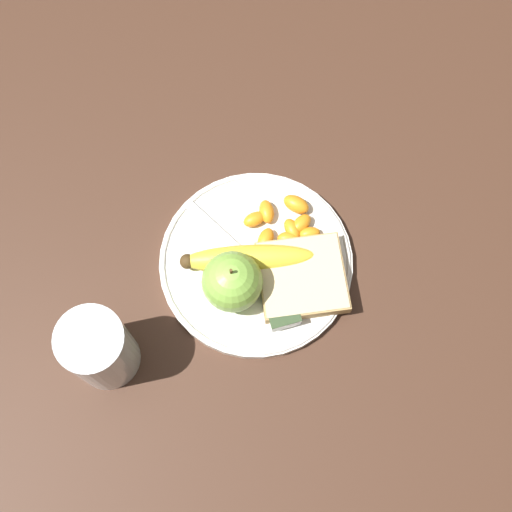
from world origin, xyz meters
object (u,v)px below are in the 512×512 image
Objects in this scene: apple at (232,282)px; bread_slice at (302,277)px; plate at (256,262)px; jam_packet at (283,315)px; banana at (247,259)px; fork at (254,264)px; juice_glass at (100,350)px.

bread_slice is at bearing -6.84° from apple.
jam_packet is at bearing -81.14° from plate.
banana reaches higher than jam_packet.
jam_packet reaches higher than plate.
jam_packet is at bearing -132.14° from bread_slice.
banana is 1.44× the size of bread_slice.
apple is (-0.04, -0.03, 0.04)m from plate.
jam_packet reaches higher than fork.
fork is at bearing 17.59° from juice_glass.
juice_glass reaches higher than plate.
banana is (0.19, 0.07, -0.02)m from juice_glass.
apple reaches higher than jam_packet.
juice_glass is 0.26m from bread_slice.
banana reaches higher than fork.
bread_slice is 3.10× the size of jam_packet.
plate is 0.08m from jam_packet.
apple is 0.05m from fork.
plate is 1.35× the size of fork.
bread_slice is (0.05, -0.04, 0.02)m from plate.
bread_slice reaches higher than plate.
banana is at bearing -152.71° from fork.
plate is at bearing 37.66° from apple.
banana is at bearing 47.68° from apple.
plate is 1.44× the size of banana.
apple is at bearing -132.32° from banana.
plate is 2.07× the size of bread_slice.
apple is at bearing 135.14° from jam_packet.
banana is 0.08m from jam_packet.
plate is 0.22m from juice_glass.
plate is 2.95× the size of apple.
banana is at bearing 146.11° from bread_slice.
banana reaches higher than plate.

